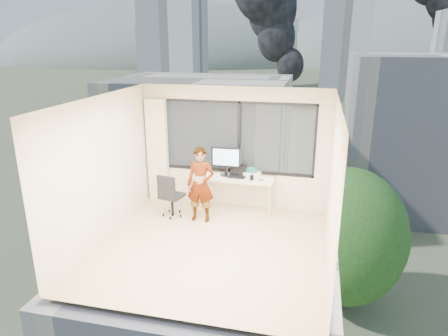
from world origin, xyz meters
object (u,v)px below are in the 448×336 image
(person, at_px, (201,185))
(monitor, at_px, (226,161))
(desk, at_px, (231,193))
(laptop, at_px, (237,171))
(game_console, at_px, (252,174))
(chair, at_px, (172,194))
(handbag, at_px, (251,171))

(person, relative_size, monitor, 2.47)
(desk, distance_m, monitor, 0.70)
(desk, height_order, laptop, laptop)
(game_console, bearing_deg, desk, -144.70)
(chair, bearing_deg, game_console, 39.00)
(laptop, distance_m, handbag, 0.32)
(chair, xyz_separation_m, person, (0.64, -0.06, 0.29))
(person, xyz_separation_m, laptop, (0.60, 0.66, 0.10))
(chair, relative_size, person, 0.62)
(desk, distance_m, game_console, 0.62)
(chair, distance_m, handbag, 1.74)
(monitor, xyz_separation_m, handbag, (0.53, 0.09, -0.21))
(chair, bearing_deg, desk, 40.09)
(desk, distance_m, laptop, 0.51)
(chair, bearing_deg, laptop, 38.58)
(chair, height_order, monitor, monitor)
(desk, relative_size, handbag, 7.11)
(desk, xyz_separation_m, chair, (-1.12, -0.59, 0.10))
(chair, bearing_deg, person, 7.37)
(laptop, relative_size, handbag, 1.51)
(desk, xyz_separation_m, laptop, (0.12, 0.02, 0.49))
(monitor, bearing_deg, game_console, 9.71)
(monitor, bearing_deg, chair, -147.30)
(desk, relative_size, game_console, 5.66)
(chair, xyz_separation_m, game_console, (1.54, 0.77, 0.32))
(chair, relative_size, laptop, 2.48)
(chair, height_order, handbag, same)
(monitor, bearing_deg, laptop, -13.96)
(chair, relative_size, monitor, 1.53)
(person, height_order, handbag, person)
(laptop, bearing_deg, handbag, 29.32)
(laptop, height_order, handbag, laptop)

